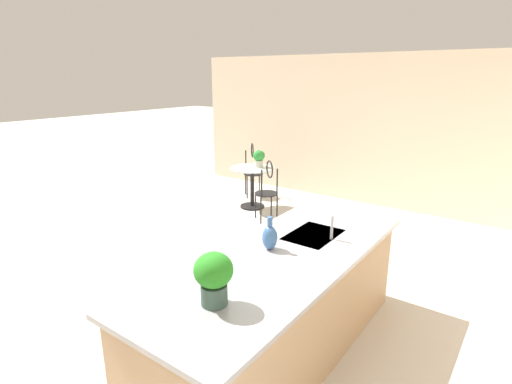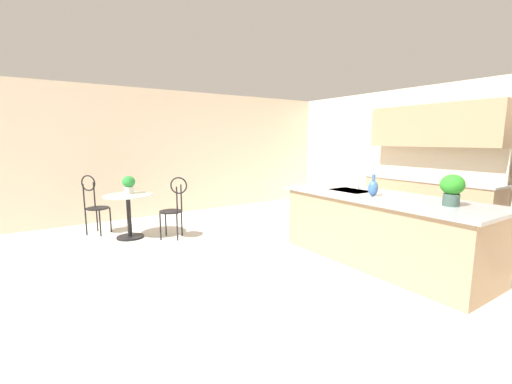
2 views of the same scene
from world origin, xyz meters
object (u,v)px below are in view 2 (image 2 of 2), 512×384
(chair_near_window, at_px, (94,202))
(potted_plant_counter_far, at_px, (452,188))
(potted_plant_on_table, at_px, (129,184))
(chair_by_island, at_px, (174,205))
(bistro_table, at_px, (129,212))
(vase_on_counter, at_px, (373,188))

(chair_near_window, relative_size, potted_plant_counter_far, 2.94)
(potted_plant_on_table, bearing_deg, chair_by_island, 45.47)
(potted_plant_on_table, xyz_separation_m, potted_plant_counter_far, (4.04, 2.53, 0.21))
(bistro_table, xyz_separation_m, chair_near_window, (-0.61, -0.44, 0.13))
(chair_near_window, xyz_separation_m, potted_plant_on_table, (0.48, 0.49, 0.34))
(bistro_table, distance_m, chair_near_window, 0.76)
(bistro_table, relative_size, potted_plant_on_table, 2.66)
(bistro_table, xyz_separation_m, chair_by_island, (0.44, 0.63, 0.13))
(chair_near_window, bearing_deg, bistro_table, 35.45)
(chair_near_window, height_order, chair_by_island, same)
(chair_near_window, distance_m, vase_on_counter, 4.63)
(chair_near_window, xyz_separation_m, vase_on_counter, (3.62, 2.84, 0.46))
(chair_near_window, xyz_separation_m, chair_by_island, (1.05, 1.07, 0.00))
(chair_by_island, distance_m, potted_plant_on_table, 0.88)
(bistro_table, height_order, chair_by_island, chair_by_island)
(bistro_table, bearing_deg, vase_on_counter, 38.65)
(bistro_table, bearing_deg, chair_by_island, 55.24)
(chair_near_window, relative_size, vase_on_counter, 3.62)
(bistro_table, distance_m, potted_plant_on_table, 0.49)
(chair_by_island, relative_size, potted_plant_counter_far, 2.94)
(vase_on_counter, bearing_deg, potted_plant_counter_far, 11.46)
(chair_by_island, height_order, vase_on_counter, vase_on_counter)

